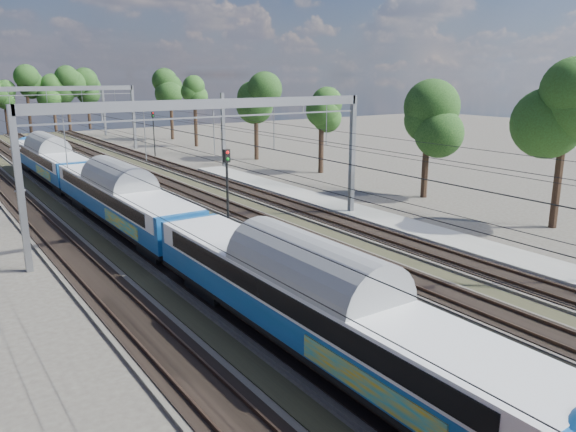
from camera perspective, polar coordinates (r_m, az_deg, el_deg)
track_bed at (r=50.77m, az=-14.99°, el=1.90°), size 21.00×130.00×0.34m
platform at (r=37.20m, az=17.02°, el=-2.57°), size 3.00×70.00×0.30m
catenary at (r=57.26m, az=-17.71°, el=9.43°), size 25.65×130.00×9.00m
tree_belt at (r=102.10m, az=-21.73°, el=11.96°), size 38.52×99.09×12.19m
emu_train at (r=39.79m, az=-16.58°, el=2.33°), size 3.15×66.49×4.60m
worker at (r=97.50m, az=-24.41°, el=7.22°), size 0.40×0.59×1.59m
signal_near at (r=33.39m, az=-6.18°, el=2.84°), size 0.43×0.39×6.25m
signal_far at (r=76.26m, az=-13.50°, el=8.66°), size 0.39×0.35×5.79m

